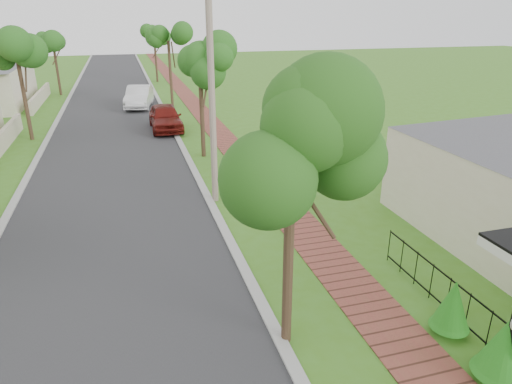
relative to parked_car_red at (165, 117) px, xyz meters
name	(u,v)px	position (x,y,z in m)	size (l,w,h in m)	color
road	(113,143)	(-3.21, -2.19, -0.79)	(7.00, 120.00, 0.02)	#28282B
kerb_right	(178,138)	(0.44, -2.19, -0.79)	(0.30, 120.00, 0.10)	#9E9E99
kerb_left	(43,148)	(-6.86, -2.19, -0.79)	(0.30, 120.00, 0.10)	#9E9E99
sidewalk	(221,135)	(3.04, -2.19, -0.79)	(1.50, 120.00, 0.03)	brown
picket_fence	(489,329)	(4.69, -22.19, -0.26)	(0.03, 8.02, 1.00)	black
street_trees	(107,50)	(-3.09, 4.66, 3.75)	(10.70, 37.65, 5.89)	#382619
parked_car_red	(165,117)	(0.00, 0.00, 0.00)	(1.86, 4.63, 1.58)	#62130E
parked_car_white	(139,97)	(-1.21, 7.94, 0.02)	(1.71, 4.89, 1.61)	silver
near_tree	(292,142)	(0.59, -20.69, 3.81)	(2.25, 2.25, 5.77)	#382619
utility_pole	(212,95)	(0.69, -12.19, 3.31)	(1.20, 0.24, 8.07)	gray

